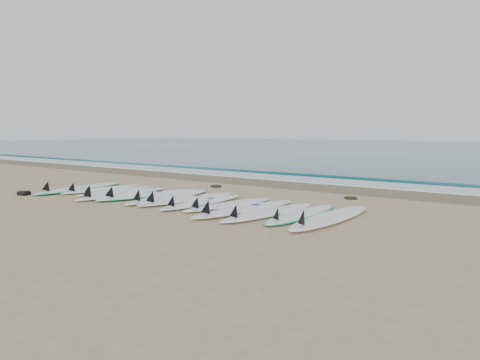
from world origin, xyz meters
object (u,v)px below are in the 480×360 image
Objects in this scene: leash_coil at (24,193)px; surfboard_12 at (329,217)px; surfboard_6 at (186,199)px; surfboard_0 at (79,188)px.

surfboard_12 is at bearing 11.66° from leash_coil.
surfboard_6 is 3.52m from surfboard_12.
surfboard_0 is 3.62m from surfboard_6.
surfboard_6 is at bearing 177.02° from surfboard_12.
leash_coil is (-0.25, -1.35, -0.01)m from surfboard_0.
leash_coil is (-3.86, -1.62, -0.01)m from surfboard_6.
surfboard_0 is at bearing 79.32° from leash_coil.
surfboard_0 is 7.13m from surfboard_12.
surfboard_0 is at bearing -169.89° from surfboard_6.
surfboard_6 is 4.19m from leash_coil.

